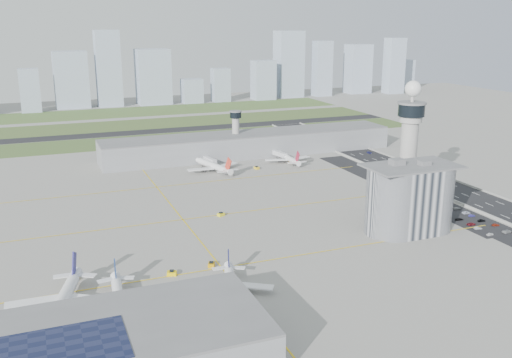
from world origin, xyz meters
name	(u,v)px	position (x,y,z in m)	size (l,w,h in m)	color
ground	(284,229)	(0.00, 0.00, 0.00)	(1000.00, 1000.00, 0.00)	#9C9991
grass_strip_0	(146,141)	(-20.00, 225.00, 0.04)	(480.00, 50.00, 0.08)	#3F582A
grass_strip_1	(130,125)	(-20.00, 300.00, 0.04)	(480.00, 60.00, 0.08)	#3F5226
grass_strip_2	(117,113)	(-20.00, 380.00, 0.04)	(480.00, 70.00, 0.08)	#476831
runway	(138,132)	(-20.00, 262.00, 0.06)	(480.00, 22.00, 0.10)	black
highway	(481,201)	(115.00, 0.00, 0.05)	(28.00, 500.00, 0.10)	black
barrier_left	(460,203)	(101.00, 0.00, 0.60)	(0.60, 500.00, 1.20)	#9E9E99
barrier_right	(502,197)	(129.00, 0.00, 0.60)	(0.60, 500.00, 1.20)	#9E9E99
landside_road	(456,212)	(90.00, -10.00, 0.04)	(18.00, 260.00, 0.08)	black
parking_lot	(470,220)	(88.00, -22.00, 0.05)	(20.00, 44.00, 0.10)	black
taxiway_line_h_0	(222,268)	(-40.00, -30.00, 0.01)	(260.00, 0.60, 0.01)	yellow
taxiway_line_h_1	(183,220)	(-40.00, 30.00, 0.01)	(260.00, 0.60, 0.01)	yellow
taxiway_line_h_2	(157,187)	(-40.00, 90.00, 0.01)	(260.00, 0.60, 0.01)	yellow
taxiway_line_v	(183,220)	(-40.00, 30.00, 0.01)	(0.60, 260.00, 0.01)	yellow
control_tower	(409,140)	(72.00, 8.00, 35.04)	(14.00, 14.00, 64.50)	#ADAAA5
secondary_tower	(236,129)	(30.00, 150.00, 18.80)	(8.60, 8.60, 31.90)	#ADAAA5
admin_building	(410,198)	(51.99, -22.00, 15.30)	(42.00, 24.00, 33.50)	#B2B2B7
terminal_pier	(250,144)	(40.00, 148.00, 7.90)	(210.00, 32.00, 15.80)	gray
near_terminal	(114,347)	(-88.07, -82.02, 6.43)	(84.00, 42.00, 13.00)	gray
airplane_near_a	(61,294)	(-99.59, -43.24, 6.22)	(44.46, 37.79, 12.45)	white
airplane_near_b	(118,294)	(-81.89, -48.31, 5.32)	(37.97, 32.27, 10.63)	white
airplane_near_c	(231,282)	(-44.16, -52.66, 5.09)	(36.38, 30.92, 10.19)	white
airplane_far_a	(212,162)	(1.33, 113.96, 5.99)	(42.76, 36.35, 11.97)	white
airplane_far_b	(287,154)	(55.62, 118.00, 5.39)	(38.47, 32.70, 10.77)	white
jet_bridge_near_0	(18,338)	(-113.00, -61.00, 2.85)	(14.00, 3.00, 5.70)	silver
jet_bridge_near_1	(121,319)	(-83.00, -61.00, 2.85)	(14.00, 3.00, 5.70)	silver
jet_bridge_near_2	(214,303)	(-53.00, -61.00, 2.85)	(14.00, 3.00, 5.70)	silver
jet_bridge_far_0	(205,160)	(2.00, 132.00, 2.85)	(14.00, 3.00, 5.70)	silver
jet_bridge_far_1	(274,154)	(52.00, 132.00, 2.85)	(14.00, 3.00, 5.70)	silver
tug_0	(75,276)	(-93.67, -19.47, 1.05)	(2.48, 3.61, 2.10)	yellow
tug_1	(172,273)	(-59.52, -29.32, 1.02)	(2.40, 3.50, 2.03)	yellow
tug_2	(211,264)	(-43.30, -27.17, 1.02)	(2.40, 3.50, 2.03)	#D49707
tug_3	(221,214)	(-21.12, 28.45, 0.96)	(2.27, 3.30, 1.92)	yellow
tug_4	(257,168)	(29.05, 107.47, 1.01)	(2.39, 3.47, 2.02)	yellow
tug_5	(291,162)	(56.96, 114.63, 0.88)	(2.07, 3.01, 1.75)	orange
car_lot_0	(490,234)	(82.41, -41.01, 0.61)	(1.45, 3.61, 1.23)	white
car_lot_1	(478,228)	(82.98, -32.89, 0.61)	(1.29, 3.70, 1.22)	#949AA1
car_lot_2	(471,224)	(84.08, -27.35, 0.62)	(2.07, 4.49, 1.25)	maroon
car_lot_3	(459,219)	(83.52, -19.78, 0.60)	(1.67, 4.12, 1.19)	black
car_lot_4	(447,214)	(83.23, -11.68, 0.54)	(1.28, 3.19, 1.09)	navy
car_lot_5	(438,209)	(83.70, -3.64, 0.65)	(1.37, 3.92, 1.29)	silver
car_lot_6	(507,231)	(92.08, -41.15, 0.66)	(2.19, 4.75, 1.32)	#ACAEB1
car_lot_7	(496,225)	(93.95, -32.37, 0.56)	(1.57, 3.86, 1.12)	maroon
car_lot_8	(481,220)	(92.04, -25.26, 0.66)	(1.55, 3.86, 1.31)	black
car_lot_9	(472,216)	(92.85, -17.83, 0.55)	(1.17, 3.34, 1.10)	navy
car_lot_10	(466,213)	(93.26, -13.37, 0.62)	(2.06, 4.47, 1.24)	white
car_lot_11	(457,208)	(93.51, -6.43, 0.61)	(1.70, 4.18, 1.21)	#999999
car_hw_1	(436,182)	(115.65, 38.15, 0.62)	(1.31, 3.76, 1.24)	black
car_hw_2	(369,152)	(121.96, 120.01, 0.63)	(2.10, 4.56, 1.27)	navy
car_hw_4	(313,139)	(107.20, 179.77, 0.55)	(1.30, 3.23, 1.10)	#9E9E9E
skyline_bldg_6	(30,90)	(-102.68, 417.90, 22.60)	(20.04, 16.03, 45.20)	#9EADC1
skyline_bldg_7	(71,80)	(-59.44, 436.89, 30.61)	(35.76, 28.61, 61.22)	#9EADC1
skyline_bldg_8	(108,69)	(-19.42, 431.56, 41.69)	(26.33, 21.06, 83.39)	#9EADC1
skyline_bldg_9	(153,77)	(30.27, 432.32, 31.06)	(36.96, 29.57, 62.11)	#9EADC1
skyline_bldg_10	(192,91)	(73.27, 423.68, 13.87)	(23.01, 18.41, 27.75)	#9EADC1
skyline_bldg_11	(221,85)	(108.28, 423.34, 19.48)	(20.22, 16.18, 38.97)	#9EADC1
skyline_bldg_12	(263,80)	(162.17, 421.29, 23.44)	(26.14, 20.92, 46.89)	#9EADC1
skyline_bldg_13	(289,64)	(201.27, 433.27, 40.60)	(32.26, 25.81, 81.20)	#9EADC1
skyline_bldg_14	(322,69)	(244.74, 426.38, 34.37)	(21.59, 17.28, 68.75)	#9EADC1
skyline_bldg_15	(358,69)	(302.83, 435.54, 31.70)	(30.25, 24.20, 63.40)	#9EADC1
skyline_bldg_16	(394,66)	(345.49, 415.96, 35.78)	(23.04, 18.43, 71.56)	#9EADC1
skyline_bldg_17	(404,75)	(382.05, 443.29, 20.53)	(22.64, 18.11, 41.06)	#9EADC1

